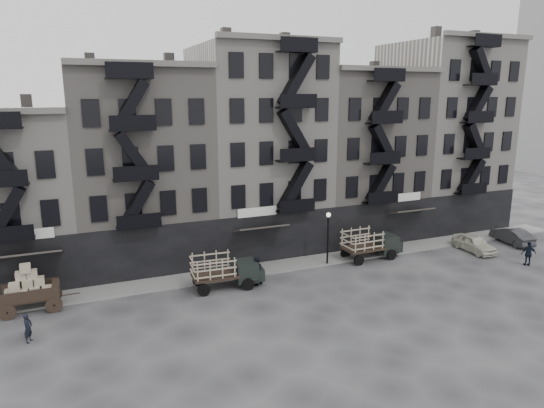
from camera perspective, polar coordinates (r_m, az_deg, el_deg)
name	(u,v)px	position (r m, az deg, el deg)	size (l,w,h in m)	color
ground	(308,282)	(35.31, 4.27, -9.19)	(140.00, 140.00, 0.00)	#38383A
sidewalk	(287,265)	(38.43, 1.72, -7.15)	(55.00, 2.50, 0.15)	slate
building_midwest	(140,168)	(39.64, -15.29, 4.11)	(10.00, 11.35, 16.20)	gray
building_center	(258,150)	(41.96, -1.65, 6.41)	(10.00, 11.35, 18.20)	#AEA9A0
building_mideast	(357,156)	(46.59, 9.96, 5.64)	(10.00, 11.35, 16.20)	gray
building_east	(442,136)	(52.49, 19.35, 7.56)	(10.00, 11.35, 19.20)	#AEA9A0
lamp_post	(328,231)	(37.91, 6.61, -3.21)	(0.36, 0.36, 4.28)	black
wagon	(28,285)	(33.83, -26.81, -8.49)	(3.61, 1.99, 3.02)	black
stake_truck_west	(225,268)	(33.97, -5.51, -7.56)	(5.05, 2.32, 2.48)	black
stake_truck_east	(371,242)	(40.35, 11.56, -4.37)	(5.15, 2.27, 2.55)	black
car_east	(474,243)	(45.02, 22.69, -4.28)	(1.70, 4.22, 1.44)	beige
car_far	(512,236)	(48.75, 26.40, -3.38)	(1.49, 4.27, 1.41)	#2A2A2D
pedestrian_west	(28,328)	(30.22, -26.79, -12.89)	(0.60, 0.40, 1.66)	black
pedestrian_mid	(256,271)	(34.47, -1.86, -7.90)	(0.99, 0.77, 2.03)	black
policeman	(529,254)	(43.14, 27.95, -5.20)	(1.13, 0.47, 1.93)	black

